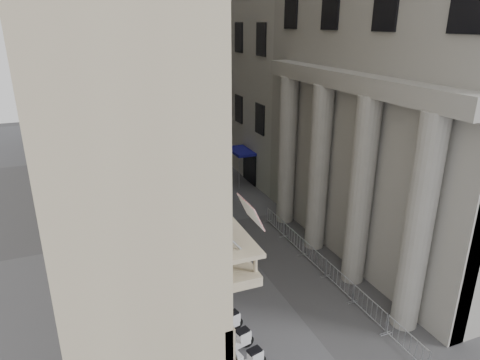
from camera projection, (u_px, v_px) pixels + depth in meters
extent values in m
cube|color=#A6A49C|center=(138.00, 6.00, 49.83)|extent=(22.00, 10.00, 30.00)
cylinder|color=white|center=(180.00, 218.00, 27.83)|extent=(0.06, 0.06, 2.40)
cylinder|color=white|center=(224.00, 211.00, 28.90)|extent=(0.06, 0.06, 2.40)
cylinder|color=white|center=(170.00, 201.00, 30.49)|extent=(0.06, 0.06, 2.40)
cylinder|color=white|center=(210.00, 195.00, 31.56)|extent=(0.06, 0.06, 2.40)
cube|color=silver|center=(196.00, 189.00, 29.26)|extent=(3.28, 3.28, 0.13)
cone|color=silver|center=(195.00, 182.00, 29.07)|extent=(4.37, 4.37, 1.09)
cylinder|color=#909398|center=(167.00, 145.00, 31.90)|extent=(0.16, 0.16, 9.12)
cylinder|color=#909398|center=(183.00, 83.00, 30.29)|extent=(2.57, 1.18, 0.12)
cube|color=#909398|center=(201.00, 84.00, 30.29)|extent=(0.62, 0.45, 0.17)
cube|color=black|center=(153.00, 204.00, 30.91)|extent=(0.52, 0.87, 1.76)
cube|color=#19E54C|center=(155.00, 201.00, 30.85)|extent=(0.25, 0.61, 0.98)
imported|color=#0D1137|center=(209.00, 189.00, 33.64)|extent=(0.76, 0.63, 1.79)
imported|color=black|center=(187.00, 153.00, 43.00)|extent=(0.85, 0.72, 1.57)
imported|color=black|center=(169.00, 179.00, 35.56)|extent=(1.05, 0.79, 1.93)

